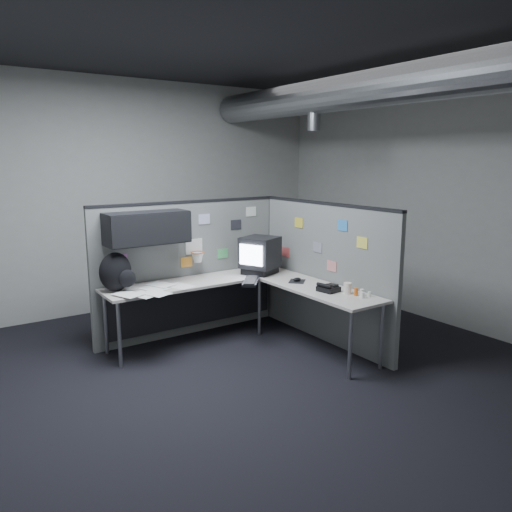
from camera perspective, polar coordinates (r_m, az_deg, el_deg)
room at (r=5.21m, az=5.21°, el=10.81°), size 5.62×5.62×3.22m
partition_back at (r=5.93m, az=-8.72°, el=0.05°), size 2.44×0.42×1.63m
partition_right at (r=5.87m, az=7.77°, el=-1.79°), size 0.07×2.23×1.63m
desk at (r=5.74m, az=-2.68°, el=-4.11°), size 2.31×2.11×0.73m
monitor at (r=6.08m, az=0.44°, el=0.14°), size 0.52×0.52×0.45m
keyboard at (r=5.67m, az=-0.59°, el=-2.88°), size 0.40×0.43×0.04m
mouse at (r=5.74m, az=4.71°, el=-2.77°), size 0.27×0.27×0.05m
phone at (r=5.35m, az=8.25°, el=-3.67°), size 0.21×0.22×0.09m
bottles at (r=5.22m, az=11.96°, el=-4.18°), size 0.14×0.15×0.08m
cup at (r=5.29m, az=10.41°, el=-3.64°), size 0.11×0.11×0.12m
papers at (r=5.43m, az=-11.56°, el=-3.84°), size 0.92×0.67×0.02m
backpack at (r=5.46m, az=-15.65°, el=-1.84°), size 0.40×0.36×0.42m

